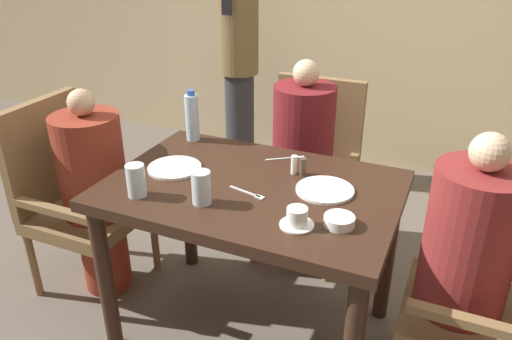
{
  "coord_description": "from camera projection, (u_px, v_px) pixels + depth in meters",
  "views": [
    {
      "loc": [
        0.74,
        -1.65,
        1.74
      ],
      "look_at": [
        0.0,
        0.04,
        0.83
      ],
      "focal_mm": 35.0,
      "sensor_mm": 36.0,
      "label": 1
    }
  ],
  "objects": [
    {
      "name": "chair_far_side",
      "position": [
        310.0,
        164.0,
        2.82
      ],
      "size": [
        0.5,
        0.5,
        0.99
      ],
      "color": "brown",
      "rests_on": "ground_plane"
    },
    {
      "name": "ground_plane",
      "position": [
        253.0,
        328.0,
        2.39
      ],
      "size": [
        16.0,
        16.0,
        0.0
      ],
      "primitive_type": "plane",
      "color": "#60564C"
    },
    {
      "name": "teacup_with_saucer",
      "position": [
        297.0,
        218.0,
        1.76
      ],
      "size": [
        0.12,
        0.12,
        0.07
      ],
      "color": "white",
      "rests_on": "dining_table"
    },
    {
      "name": "glass_tall_mid",
      "position": [
        201.0,
        188.0,
        1.89
      ],
      "size": [
        0.07,
        0.07,
        0.13
      ],
      "color": "silver",
      "rests_on": "dining_table"
    },
    {
      "name": "standing_host",
      "position": [
        239.0,
        57.0,
        3.56
      ],
      "size": [
        0.28,
        0.32,
        1.66
      ],
      "color": "#2D2D33",
      "rests_on": "ground_plane"
    },
    {
      "name": "chair_right_side",
      "position": [
        503.0,
        299.0,
        1.8
      ],
      "size": [
        0.5,
        0.5,
        0.99
      ],
      "color": "brown",
      "rests_on": "ground_plane"
    },
    {
      "name": "diner_in_left_chair",
      "position": [
        96.0,
        193.0,
        2.45
      ],
      "size": [
        0.32,
        0.32,
        1.08
      ],
      "color": "maroon",
      "rests_on": "ground_plane"
    },
    {
      "name": "knife_beside_plate",
      "position": [
        287.0,
        158.0,
        2.28
      ],
      "size": [
        0.16,
        0.12,
        0.0
      ],
      "color": "silver",
      "rests_on": "dining_table"
    },
    {
      "name": "diner_in_right_chair",
      "position": [
        462.0,
        274.0,
        1.83
      ],
      "size": [
        0.32,
        0.32,
        1.14
      ],
      "color": "maroon",
      "rests_on": "ground_plane"
    },
    {
      "name": "salt_shaker",
      "position": [
        294.0,
        165.0,
        2.13
      ],
      "size": [
        0.03,
        0.03,
        0.08
      ],
      "color": "white",
      "rests_on": "dining_table"
    },
    {
      "name": "plate_main_right",
      "position": [
        175.0,
        167.0,
        2.18
      ],
      "size": [
        0.23,
        0.23,
        0.01
      ],
      "color": "white",
      "rests_on": "dining_table"
    },
    {
      "name": "chair_left_side",
      "position": [
        73.0,
        193.0,
        2.52
      ],
      "size": [
        0.5,
        0.5,
        0.99
      ],
      "color": "brown",
      "rests_on": "ground_plane"
    },
    {
      "name": "diner_in_far_chair",
      "position": [
        302.0,
        164.0,
        2.67
      ],
      "size": [
        0.32,
        0.32,
        1.15
      ],
      "color": "maroon",
      "rests_on": "ground_plane"
    },
    {
      "name": "water_bottle",
      "position": [
        192.0,
        117.0,
        2.43
      ],
      "size": [
        0.07,
        0.07,
        0.25
      ],
      "color": "silver",
      "rests_on": "dining_table"
    },
    {
      "name": "plate_main_left",
      "position": [
        325.0,
        190.0,
        2.0
      ],
      "size": [
        0.23,
        0.23,
        0.01
      ],
      "color": "white",
      "rests_on": "dining_table"
    },
    {
      "name": "bowl_small",
      "position": [
        339.0,
        221.0,
        1.76
      ],
      "size": [
        0.11,
        0.11,
        0.04
      ],
      "color": "white",
      "rests_on": "dining_table"
    },
    {
      "name": "pepper_shaker",
      "position": [
        303.0,
        167.0,
        2.11
      ],
      "size": [
        0.03,
        0.03,
        0.08
      ],
      "color": "#4C3D2D",
      "rests_on": "dining_table"
    },
    {
      "name": "fork_beside_plate",
      "position": [
        250.0,
        194.0,
        1.98
      ],
      "size": [
        0.17,
        0.06,
        0.0
      ],
      "color": "silver",
      "rests_on": "dining_table"
    },
    {
      "name": "glass_tall_near",
      "position": [
        136.0,
        181.0,
        1.94
      ],
      "size": [
        0.07,
        0.07,
        0.13
      ],
      "color": "silver",
      "rests_on": "dining_table"
    },
    {
      "name": "dining_table",
      "position": [
        252.0,
        209.0,
        2.1
      ],
      "size": [
        1.19,
        0.81,
        0.78
      ],
      "color": "#331E14",
      "rests_on": "ground_plane"
    }
  ]
}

